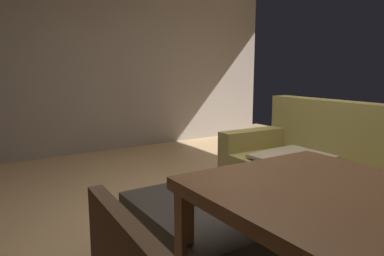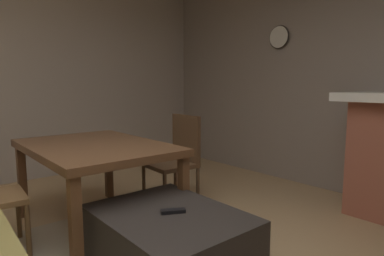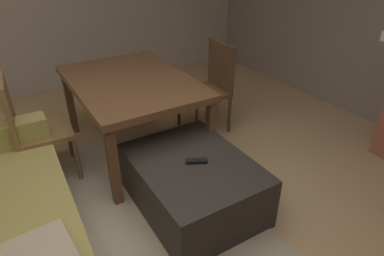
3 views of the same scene
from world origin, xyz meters
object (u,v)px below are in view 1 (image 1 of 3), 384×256
Objects in this scene: couch at (340,179)px; small_dog at (182,187)px; tv_remote at (205,202)px; ottoman_coffee_table at (209,236)px; dining_table at (372,224)px.

small_dog is at bearing -133.82° from couch.
couch is 1.41m from tv_remote.
small_dog is (-0.99, 0.40, -0.05)m from ottoman_coffee_table.
ottoman_coffee_table is 1.90× the size of small_dog.
dining_table is (1.03, -1.33, 0.33)m from couch.
ottoman_coffee_table is 1.09m from dining_table.
couch is 3.92× the size of small_dog.
dining_table is at bearing -9.79° from small_dog.
dining_table is at bearing -52.30° from couch.
small_dog is (-0.95, -0.99, -0.17)m from couch.
tv_remote is at bearing -23.14° from small_dog.
couch is 1.39m from ottoman_coffee_table.
tv_remote is 0.11× the size of dining_table.
small_dog is at bearing 158.20° from ottoman_coffee_table.
dining_table reaches higher than ottoman_coffee_table.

